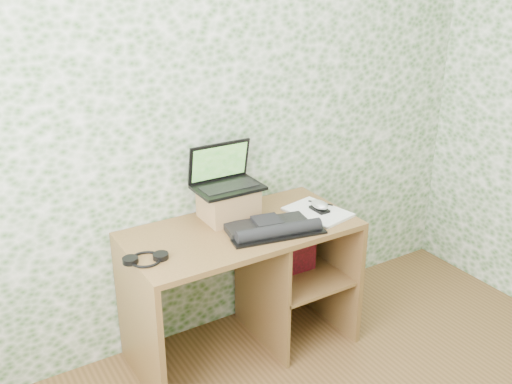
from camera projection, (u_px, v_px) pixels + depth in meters
wall_back at (211, 111)px, 2.97m from camera, size 3.50×0.00×3.50m
desk at (251, 267)px, 3.10m from camera, size 1.20×0.60×0.75m
riser at (229, 203)px, 3.02m from camera, size 0.28×0.23×0.17m
laptop at (225, 177)px, 3.00m from camera, size 0.35×0.25×0.23m
keyboard at (272, 228)px, 2.88m from camera, size 0.50×0.33×0.07m
headphones at (146, 259)px, 2.61m from camera, size 0.21×0.18×0.03m
notepad at (318, 212)px, 3.10m from camera, size 0.30×0.37×0.02m
mouse at (320, 207)px, 3.09m from camera, size 0.08×0.12×0.04m
pen at (321, 203)px, 3.18m from camera, size 0.09×0.12×0.01m
red_box at (296, 250)px, 3.19m from camera, size 0.23×0.08×0.27m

